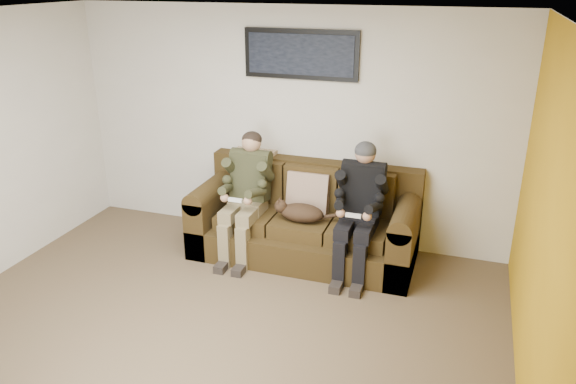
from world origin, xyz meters
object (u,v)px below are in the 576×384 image
(sofa, at_px, (307,222))
(cat, at_px, (300,212))
(person_left, at_px, (247,188))
(person_right, at_px, (360,202))
(framed_poster, at_px, (301,54))

(sofa, bearing_deg, cat, -90.92)
(sofa, relative_size, person_left, 1.79)
(sofa, relative_size, cat, 3.61)
(person_left, relative_size, person_right, 0.99)
(framed_poster, bearing_deg, person_right, -35.50)
(sofa, height_order, person_right, person_right)
(cat, bearing_deg, framed_poster, 107.64)
(person_right, relative_size, cat, 2.03)
(sofa, distance_m, person_left, 0.75)
(person_left, bearing_deg, person_right, 0.02)
(sofa, xyz_separation_m, cat, (-0.00, -0.24, 0.21))
(person_left, xyz_separation_m, person_right, (1.23, 0.00, 0.00))
(framed_poster, bearing_deg, sofa, -62.31)
(person_left, xyz_separation_m, cat, (0.61, -0.04, -0.18))
(person_right, bearing_deg, framed_poster, 144.50)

